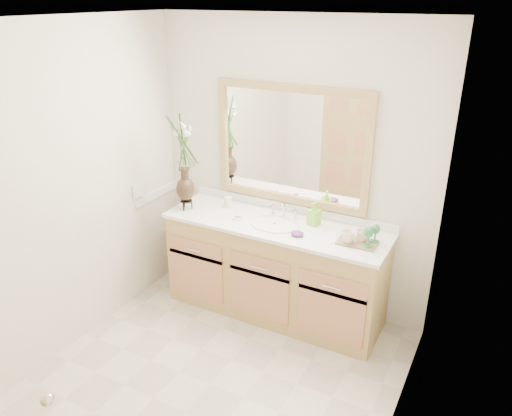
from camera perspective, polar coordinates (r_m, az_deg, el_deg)
The scene contains 21 objects.
floor at distance 3.73m, azimuth -5.25°, elevation -19.45°, with size 2.60×2.60×0.00m, color beige.
ceiling at distance 2.74m, azimuth -7.20°, elevation 20.57°, with size 2.40×2.60×0.02m, color white.
wall_back at distance 4.10m, azimuth 4.08°, elevation 4.43°, with size 2.40×0.02×2.40m, color white.
wall_front at distance 2.26m, azimuth -25.37°, elevation -15.23°, with size 2.40×0.02×2.40m, color white.
wall_left at distance 3.80m, azimuth -21.30°, elevation 1.29°, with size 0.02×2.60×2.40m, color white.
wall_right at distance 2.63m, azimuth 16.41°, elevation -7.91°, with size 0.02×2.60×2.40m, color white.
vanity at distance 4.20m, azimuth 2.15°, elevation -7.09°, with size 1.80×0.55×0.80m.
counter at distance 4.00m, azimuth 2.24°, elevation -1.96°, with size 1.84×0.57×0.03m, color white.
sink at distance 4.00m, azimuth 2.12°, elevation -2.56°, with size 0.38×0.34×0.23m.
mirror at distance 4.02m, azimuth 4.03°, elevation 7.10°, with size 1.32×0.04×0.97m.
switch_plate at distance 4.36m, azimuth -13.36°, elevation 1.95°, with size 0.02×0.12×0.12m, color white.
flower_vase at distance 4.13m, azimuth -8.32°, elevation 6.43°, with size 0.18×0.18×0.75m.
tumbler at distance 4.29m, azimuth -3.22°, elevation 0.68°, with size 0.07×0.07×0.09m, color white.
soap_dish at distance 4.08m, azimuth -2.02°, elevation -1.07°, with size 0.10×0.10×0.03m.
soap_bottle at distance 3.97m, azimuth 6.65°, elevation -0.75°, with size 0.08×0.08×0.17m, color #84DE34.
purple_dish at distance 3.80m, azimuth 4.74°, elevation -2.92°, with size 0.10×0.08×0.04m, color #5B2672.
tray at distance 3.76m, azimuth 11.51°, elevation -3.86°, with size 0.29×0.19×0.01m, color olive.
mug_left at distance 3.71m, azimuth 10.44°, elevation -3.18°, with size 0.10×0.09×0.10m, color white.
mug_right at distance 3.75m, azimuth 11.99°, elevation -3.03°, with size 0.09×0.09×0.09m, color white.
goblet_front at distance 3.65m, azimuth 12.76°, elevation -2.83°, with size 0.07×0.07×0.16m.
goblet_back at distance 3.74m, azimuth 13.53°, elevation -2.48°, with size 0.06×0.06×0.14m.
Camera 1 is at (1.56, -2.25, 2.53)m, focal length 35.00 mm.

